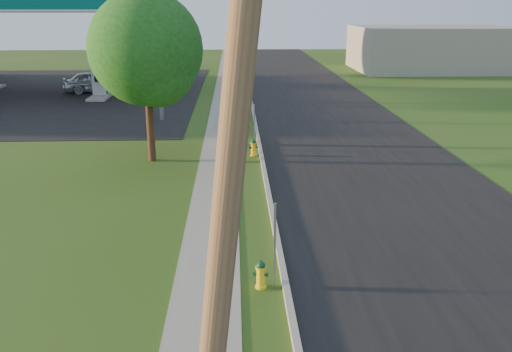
{
  "coord_description": "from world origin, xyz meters",
  "views": [
    {
      "loc": [
        -0.59,
        -6.46,
        6.01
      ],
      "look_at": [
        0.0,
        8.0,
        1.4
      ],
      "focal_mm": 38.0,
      "sensor_mm": 36.0,
      "label": 1
    }
  ],
  "objects": [
    {
      "name": "hydrant_far",
      "position": [
        0.19,
        29.07,
        0.33
      ],
      "size": [
        0.35,
        0.31,
        0.68
      ],
      "color": "#FFD300",
      "rests_on": "ground"
    },
    {
      "name": "fuel_pump_ne",
      "position": [
        -9.5,
        30.0,
        0.72
      ],
      "size": [
        1.2,
        3.2,
        1.9
      ],
      "color": "gray",
      "rests_on": "ground"
    },
    {
      "name": "sign_post_far",
      "position": [
        0.25,
        28.2,
        1.0
      ],
      "size": [
        0.05,
        0.04,
        2.0
      ],
      "primitive_type": "cube",
      "color": "gray",
      "rests_on": "ground"
    },
    {
      "name": "car_silver",
      "position": [
        -10.41,
        32.53,
        0.75
      ],
      "size": [
        4.75,
        2.97,
        1.51
      ],
      "primitive_type": "imported",
      "rotation": [
        0.0,
        0.0,
        1.86
      ],
      "color": "#B0B2B7",
      "rests_on": "ground"
    },
    {
      "name": "utility_pole_near",
      "position": [
        -0.6,
        -1.0,
        4.8
      ],
      "size": [
        1.4,
        0.32,
        9.48
      ],
      "color": "brown",
      "rests_on": "ground"
    },
    {
      "name": "curb",
      "position": [
        0.5,
        10.0,
        0.07
      ],
      "size": [
        0.15,
        120.0,
        0.15
      ],
      "primitive_type": "cube",
      "color": "gray",
      "rests_on": "ground"
    },
    {
      "name": "sign_post_mid",
      "position": [
        0.25,
        16.0,
        1.0
      ],
      "size": [
        0.05,
        0.04,
        2.0
      ],
      "primitive_type": "cube",
      "color": "gray",
      "rests_on": "ground"
    },
    {
      "name": "utility_pole_mid",
      "position": [
        -0.6,
        17.0,
        4.95
      ],
      "size": [
        1.4,
        0.32,
        9.8
      ],
      "color": "brown",
      "rests_on": "ground"
    },
    {
      "name": "road",
      "position": [
        4.5,
        10.0,
        0.01
      ],
      "size": [
        8.0,
        120.0,
        0.02
      ],
      "primitive_type": "cube",
      "color": "black",
      "rests_on": "ground"
    },
    {
      "name": "hydrant_mid",
      "position": [
        0.19,
        15.15,
        0.35
      ],
      "size": [
        0.36,
        0.32,
        0.72
      ],
      "color": "yellow",
      "rests_on": "ground"
    },
    {
      "name": "sign_post_near",
      "position": [
        0.25,
        4.2,
        1.0
      ],
      "size": [
        0.05,
        0.04,
        2.0
      ],
      "primitive_type": "cube",
      "color": "gray",
      "rests_on": "ground"
    },
    {
      "name": "tree_verge",
      "position": [
        -3.8,
        14.54,
        4.22
      ],
      "size": [
        4.32,
        4.32,
        6.55
      ],
      "color": "#352012",
      "rests_on": "ground"
    },
    {
      "name": "price_pylon",
      "position": [
        -4.5,
        22.5,
        5.43
      ],
      "size": [
        0.34,
        2.04,
        6.85
      ],
      "color": "gray",
      "rests_on": "ground"
    },
    {
      "name": "utility_pole_far",
      "position": [
        -0.6,
        35.0,
        4.8
      ],
      "size": [
        1.4,
        0.32,
        9.5
      ],
      "color": "brown",
      "rests_on": "ground"
    },
    {
      "name": "sidewalk",
      "position": [
        -1.25,
        10.0,
        0.01
      ],
      "size": [
        1.5,
        120.0,
        0.03
      ],
      "primitive_type": "cube",
      "color": "gray",
      "rests_on": "ground"
    },
    {
      "name": "gas_canopy",
      "position": [
        -14.0,
        32.0,
        5.9
      ],
      "size": [
        18.18,
        9.18,
        6.4
      ],
      "color": "silver",
      "rests_on": "ground"
    },
    {
      "name": "distant_building",
      "position": [
        18.0,
        45.0,
        2.0
      ],
      "size": [
        14.0,
        10.0,
        4.0
      ],
      "primitive_type": "cube",
      "color": "gray",
      "rests_on": "ground"
    },
    {
      "name": "tree_lot",
      "position": [
        -7.49,
        42.32,
        4.91
      ],
      "size": [
        5.03,
        5.03,
        7.62
      ],
      "color": "#352012",
      "rests_on": "ground"
    },
    {
      "name": "forecourt",
      "position": [
        -16.0,
        32.0,
        0.01
      ],
      "size": [
        26.0,
        28.0,
        0.02
      ],
      "primitive_type": "cube",
      "color": "black",
      "rests_on": "ground"
    },
    {
      "name": "hydrant_near",
      "position": [
        -0.05,
        4.22,
        0.33
      ],
      "size": [
        0.35,
        0.31,
        0.67
      ],
      "color": "yellow",
      "rests_on": "ground"
    },
    {
      "name": "fuel_pump_se",
      "position": [
        -9.5,
        34.0,
        0.72
      ],
      "size": [
        1.2,
        3.2,
        1.9
      ],
      "color": "gray",
      "rests_on": "ground"
    }
  ]
}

